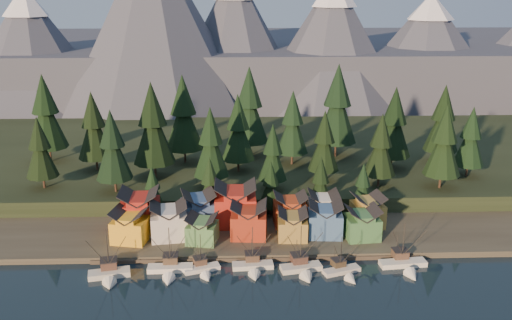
{
  "coord_description": "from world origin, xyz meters",
  "views": [
    {
      "loc": [
        -4.21,
        -109.53,
        66.05
      ],
      "look_at": [
        0.52,
        30.0,
        21.08
      ],
      "focal_mm": 40.0,
      "sensor_mm": 36.0,
      "label": 1
    }
  ],
  "objects_px": {
    "boat_0": "(109,268)",
    "boat_4": "(303,263)",
    "boat_1": "(170,265)",
    "house_back_0": "(140,209)",
    "boat_2": "(203,265)",
    "house_front_0": "(130,224)",
    "boat_5": "(344,267)",
    "house_front_1": "(169,219)",
    "house_back_1": "(199,208)",
    "boat_3": "(253,262)",
    "boat_6": "(405,260)"
  },
  "relations": [
    {
      "from": "boat_3",
      "to": "boat_6",
      "type": "bearing_deg",
      "value": -4.34
    },
    {
      "from": "boat_1",
      "to": "boat_5",
      "type": "height_order",
      "value": "boat_1"
    },
    {
      "from": "boat_1",
      "to": "house_front_1",
      "type": "xyz_separation_m",
      "value": [
        -1.78,
        16.26,
        4.32
      ]
    },
    {
      "from": "boat_0",
      "to": "boat_2",
      "type": "distance_m",
      "value": 21.42
    },
    {
      "from": "boat_5",
      "to": "house_back_1",
      "type": "height_order",
      "value": "house_back_1"
    },
    {
      "from": "boat_0",
      "to": "house_back_1",
      "type": "bearing_deg",
      "value": 41.37
    },
    {
      "from": "boat_5",
      "to": "boat_6",
      "type": "distance_m",
      "value": 15.27
    },
    {
      "from": "house_back_0",
      "to": "house_front_1",
      "type": "bearing_deg",
      "value": -35.69
    },
    {
      "from": "boat_3",
      "to": "house_back_1",
      "type": "distance_m",
      "value": 27.1
    },
    {
      "from": "boat_2",
      "to": "boat_4",
      "type": "height_order",
      "value": "boat_4"
    },
    {
      "from": "boat_3",
      "to": "house_back_1",
      "type": "bearing_deg",
      "value": 118.09
    },
    {
      "from": "house_back_0",
      "to": "house_back_1",
      "type": "relative_size",
      "value": 1.06
    },
    {
      "from": "boat_6",
      "to": "house_front_1",
      "type": "bearing_deg",
      "value": 159.02
    },
    {
      "from": "boat_0",
      "to": "boat_4",
      "type": "relative_size",
      "value": 1.03
    },
    {
      "from": "boat_4",
      "to": "house_back_1",
      "type": "relative_size",
      "value": 1.19
    },
    {
      "from": "boat_1",
      "to": "house_back_0",
      "type": "distance_m",
      "value": 24.68
    },
    {
      "from": "boat_1",
      "to": "house_back_0",
      "type": "xyz_separation_m",
      "value": [
        -10.12,
        21.94,
        5.05
      ]
    },
    {
      "from": "boat_1",
      "to": "house_back_1",
      "type": "bearing_deg",
      "value": 75.61
    },
    {
      "from": "house_front_0",
      "to": "boat_5",
      "type": "bearing_deg",
      "value": -6.58
    },
    {
      "from": "house_back_1",
      "to": "boat_0",
      "type": "bearing_deg",
      "value": -139.12
    },
    {
      "from": "boat_1",
      "to": "house_front_1",
      "type": "relative_size",
      "value": 1.15
    },
    {
      "from": "boat_1",
      "to": "boat_4",
      "type": "bearing_deg",
      "value": -2.64
    },
    {
      "from": "boat_1",
      "to": "house_back_0",
      "type": "relative_size",
      "value": 1.09
    },
    {
      "from": "boat_6",
      "to": "boat_5",
      "type": "bearing_deg",
      "value": -176.17
    },
    {
      "from": "boat_1",
      "to": "house_back_1",
      "type": "height_order",
      "value": "house_back_1"
    },
    {
      "from": "boat_2",
      "to": "house_back_0",
      "type": "distance_m",
      "value": 28.66
    },
    {
      "from": "boat_0",
      "to": "boat_6",
      "type": "xyz_separation_m",
      "value": [
        69.22,
        2.46,
        -0.39
      ]
    },
    {
      "from": "boat_3",
      "to": "house_back_0",
      "type": "xyz_separation_m",
      "value": [
        -29.65,
        21.1,
        5.09
      ]
    },
    {
      "from": "boat_6",
      "to": "house_back_0",
      "type": "xyz_separation_m",
      "value": [
        -65.71,
        21.47,
        5.07
      ]
    },
    {
      "from": "boat_4",
      "to": "house_back_0",
      "type": "relative_size",
      "value": 1.13
    },
    {
      "from": "boat_0",
      "to": "boat_3",
      "type": "relative_size",
      "value": 1.11
    },
    {
      "from": "boat_2",
      "to": "boat_6",
      "type": "height_order",
      "value": "boat_6"
    },
    {
      "from": "boat_0",
      "to": "house_back_0",
      "type": "bearing_deg",
      "value": 69.75
    },
    {
      "from": "boat_0",
      "to": "boat_3",
      "type": "bearing_deg",
      "value": -7.02
    },
    {
      "from": "boat_4",
      "to": "house_front_1",
      "type": "bearing_deg",
      "value": 141.9
    },
    {
      "from": "boat_3",
      "to": "boat_6",
      "type": "xyz_separation_m",
      "value": [
        36.05,
        -0.38,
        0.02
      ]
    },
    {
      "from": "boat_2",
      "to": "boat_5",
      "type": "relative_size",
      "value": 1.01
    },
    {
      "from": "boat_0",
      "to": "boat_2",
      "type": "height_order",
      "value": "boat_0"
    },
    {
      "from": "house_front_0",
      "to": "house_front_1",
      "type": "distance_m",
      "value": 9.78
    },
    {
      "from": "boat_1",
      "to": "house_front_0",
      "type": "distance_m",
      "value": 18.9
    },
    {
      "from": "boat_0",
      "to": "house_back_1",
      "type": "xyz_separation_m",
      "value": [
        19.06,
        25.55,
        4.02
      ]
    },
    {
      "from": "boat_6",
      "to": "house_back_1",
      "type": "distance_m",
      "value": 55.39
    },
    {
      "from": "boat_1",
      "to": "boat_4",
      "type": "relative_size",
      "value": 0.97
    },
    {
      "from": "boat_3",
      "to": "boat_5",
      "type": "relative_size",
      "value": 1.14
    },
    {
      "from": "boat_5",
      "to": "boat_6",
      "type": "bearing_deg",
      "value": -9.75
    },
    {
      "from": "boat_5",
      "to": "house_front_1",
      "type": "distance_m",
      "value": 46.32
    },
    {
      "from": "house_back_0",
      "to": "boat_6",
      "type": "bearing_deg",
      "value": -19.58
    },
    {
      "from": "boat_2",
      "to": "house_front_1",
      "type": "height_order",
      "value": "house_front_1"
    },
    {
      "from": "boat_5",
      "to": "house_front_0",
      "type": "distance_m",
      "value": 54.68
    },
    {
      "from": "boat_4",
      "to": "boat_3",
      "type": "bearing_deg",
      "value": 161.73
    }
  ]
}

